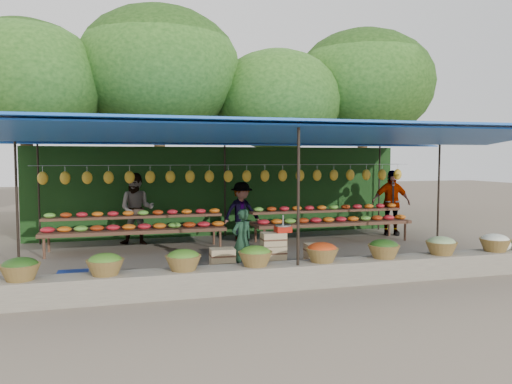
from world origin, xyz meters
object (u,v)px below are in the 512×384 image
object	(u,v)px
crate_counter	(272,256)
weighing_scale	(283,228)
blue_crate_front	(73,280)
vendor_seated	(242,240)

from	to	relation	value
crate_counter	weighing_scale	xyz separation A→B (m)	(0.22, 0.00, 0.54)
weighing_scale	blue_crate_front	world-z (taller)	weighing_scale
vendor_seated	blue_crate_front	bearing A→B (deg)	-10.32
crate_counter	vendor_seated	bearing A→B (deg)	155.78
weighing_scale	crate_counter	bearing A→B (deg)	180.00
crate_counter	blue_crate_front	bearing A→B (deg)	-176.06
weighing_scale	blue_crate_front	bearing A→B (deg)	-176.29
vendor_seated	blue_crate_front	world-z (taller)	vendor_seated
crate_counter	vendor_seated	distance (m)	0.65
weighing_scale	vendor_seated	world-z (taller)	vendor_seated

